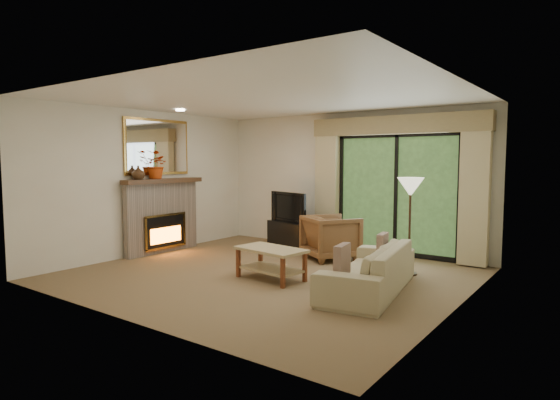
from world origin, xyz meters
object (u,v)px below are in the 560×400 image
Objects in this scene: media_console at (292,235)px; coffee_table at (271,264)px; sofa at (369,268)px; armchair at (331,237)px.

media_console reaches higher than coffee_table.
coffee_table is (-1.40, -0.27, -0.07)m from sofa.
armchair is (1.12, -0.45, 0.13)m from media_console.
coffee_table is (1.11, -2.16, -0.03)m from media_console.
armchair is 0.83× the size of coffee_table.
armchair reaches higher than media_console.
sofa is 1.43m from coffee_table.
armchair is at bearing -145.92° from sofa.
media_console is 1.22× the size of armchair.
sofa is at bearing -20.43° from media_console.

